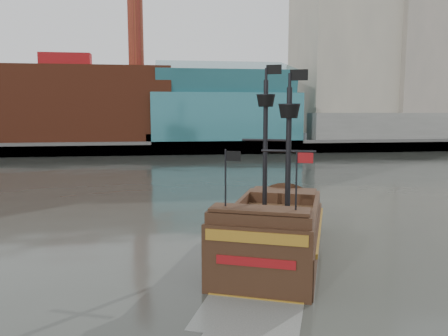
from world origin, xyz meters
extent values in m
plane|color=#282A25|center=(0.00, 0.00, 0.00)|extent=(400.00, 400.00, 0.00)
cube|color=slate|center=(0.00, 92.00, 1.00)|extent=(220.00, 60.00, 2.00)
cube|color=#4C4C49|center=(0.00, 62.50, 1.30)|extent=(220.00, 1.00, 2.60)
cube|color=maroon|center=(-22.00, 72.00, 9.50)|extent=(42.00, 18.00, 15.00)
cube|color=#2B6A73|center=(10.00, 70.00, 7.00)|extent=(30.00, 16.00, 10.00)
cube|color=#ACA48F|center=(40.00, 80.00, 25.00)|extent=(20.00, 22.00, 46.00)
cube|color=gray|center=(58.00, 76.00, 21.00)|extent=(18.00, 18.00, 38.00)
cube|color=#ACA48F|center=(50.00, 97.00, 28.00)|extent=(24.00, 20.00, 52.00)
cube|color=slate|center=(48.00, 66.00, 5.00)|extent=(40.00, 6.00, 6.00)
cylinder|color=maroon|center=(-8.00, 74.00, 28.00)|extent=(3.20, 3.20, 22.00)
cube|color=#2B6A73|center=(10.00, 70.00, 15.00)|extent=(28.00, 14.94, 8.78)
cube|color=black|center=(3.49, 2.58, 0.62)|extent=(9.47, 13.45, 2.69)
cube|color=#543B1E|center=(3.49, 2.58, 2.12)|extent=(8.52, 12.11, 0.31)
cube|color=black|center=(5.36, 7.18, 2.48)|extent=(5.01, 3.96, 1.03)
cube|color=black|center=(1.46, -2.40, 2.90)|extent=(5.18, 3.39, 1.86)
cube|color=black|center=(1.11, -3.28, 1.24)|extent=(4.79, 2.15, 4.14)
cube|color=olive|center=(1.05, -3.42, 2.90)|extent=(4.34, 1.83, 0.52)
cube|color=maroon|center=(1.05, -3.42, 1.76)|extent=(3.39, 1.44, 0.41)
cylinder|color=black|center=(3.31, 4.33, 6.31)|extent=(0.38, 0.38, 8.07)
cylinder|color=black|center=(3.65, 0.51, 6.00)|extent=(0.38, 0.38, 7.45)
cone|color=black|center=(3.31, 4.33, 9.11)|extent=(1.48, 1.48, 0.72)
cone|color=black|center=(3.65, 0.51, 8.48)|extent=(1.48, 1.48, 0.72)
cube|color=black|center=(3.74, 4.16, 10.97)|extent=(0.87, 0.38, 0.57)
cube|color=black|center=(4.08, 0.33, 10.35)|extent=(0.87, 0.38, 0.57)
cube|color=gray|center=(0.45, -4.89, 0.01)|extent=(5.48, 5.11, 0.02)
camera|label=1|loc=(-3.02, -21.89, 8.53)|focal=35.00mm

